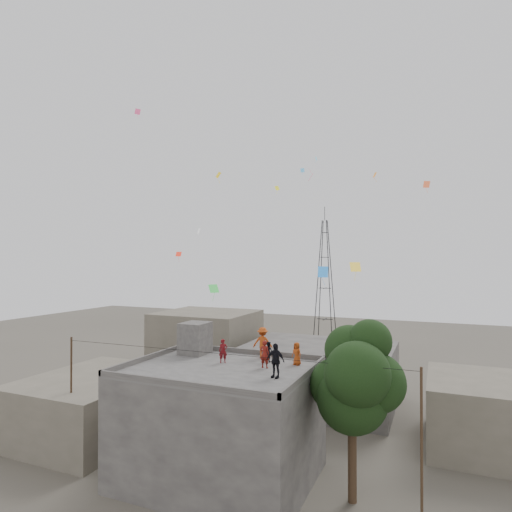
% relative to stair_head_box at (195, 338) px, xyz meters
% --- Properties ---
extents(ground, '(140.00, 140.00, 0.00)m').
position_rel_stair_head_box_xyz_m(ground, '(3.20, -2.60, -7.10)').
color(ground, '#4C473E').
rests_on(ground, ground).
extents(main_building, '(10.00, 8.00, 6.10)m').
position_rel_stair_head_box_xyz_m(main_building, '(3.20, -2.60, -4.05)').
color(main_building, '#43413E').
rests_on(main_building, ground).
extents(parapet, '(10.00, 8.00, 0.30)m').
position_rel_stair_head_box_xyz_m(parapet, '(3.20, -2.60, -0.85)').
color(parapet, '#43413E').
rests_on(parapet, main_building).
extents(stair_head_box, '(1.60, 1.80, 2.00)m').
position_rel_stair_head_box_xyz_m(stair_head_box, '(0.00, 0.00, 0.00)').
color(stair_head_box, '#43413E').
rests_on(stair_head_box, main_building).
extents(neighbor_west, '(8.00, 10.00, 4.00)m').
position_rel_stair_head_box_xyz_m(neighbor_west, '(-7.80, -0.60, -5.10)').
color(neighbor_west, '#605A4C').
rests_on(neighbor_west, ground).
extents(neighbor_north, '(12.00, 9.00, 5.00)m').
position_rel_stair_head_box_xyz_m(neighbor_north, '(5.20, 11.40, -4.60)').
color(neighbor_north, '#43413E').
rests_on(neighbor_north, ground).
extents(neighbor_northwest, '(9.00, 8.00, 7.00)m').
position_rel_stair_head_box_xyz_m(neighbor_northwest, '(-6.80, 13.40, -3.60)').
color(neighbor_northwest, '#605A4C').
rests_on(neighbor_northwest, ground).
extents(neighbor_east, '(7.00, 8.00, 4.40)m').
position_rel_stair_head_box_xyz_m(neighbor_east, '(17.20, 7.40, -4.90)').
color(neighbor_east, '#605A4C').
rests_on(neighbor_east, ground).
extents(tree, '(4.90, 4.60, 9.10)m').
position_rel_stair_head_box_xyz_m(tree, '(10.57, -2.00, -1.00)').
color(tree, black).
rests_on(tree, ground).
extents(utility_line, '(20.12, 0.62, 7.40)m').
position_rel_stair_head_box_xyz_m(utility_line, '(3.70, -3.85, -3.27)').
color(utility_line, black).
rests_on(utility_line, ground).
extents(transmission_tower, '(2.97, 2.97, 20.01)m').
position_rel_stair_head_box_xyz_m(transmission_tower, '(-0.80, 37.40, 1.97)').
color(transmission_tower, black).
rests_on(transmission_tower, ground).
extents(person_red_adult, '(0.57, 0.39, 1.53)m').
position_rel_stair_head_box_xyz_m(person_red_adult, '(5.49, -1.65, -0.23)').
color(person_red_adult, maroon).
rests_on(person_red_adult, main_building).
extents(person_orange_child, '(0.74, 0.62, 1.29)m').
position_rel_stair_head_box_xyz_m(person_orange_child, '(6.92, -0.28, -0.35)').
color(person_orange_child, '#A53F12').
rests_on(person_orange_child, main_building).
extents(person_dark_child, '(0.72, 0.66, 1.19)m').
position_rel_stair_head_box_xyz_m(person_dark_child, '(5.13, -0.16, -0.41)').
color(person_dark_child, black).
rests_on(person_dark_child, main_building).
extents(person_dark_adult, '(1.08, 0.58, 1.75)m').
position_rel_stair_head_box_xyz_m(person_dark_adult, '(6.73, -3.28, -0.12)').
color(person_dark_adult, black).
rests_on(person_dark_adult, main_building).
extents(person_orange_adult, '(1.32, 0.93, 1.86)m').
position_rel_stair_head_box_xyz_m(person_orange_adult, '(4.42, 0.67, -0.07)').
color(person_orange_adult, '#B84515').
rests_on(person_orange_adult, main_building).
extents(person_red_child, '(0.60, 0.55, 1.37)m').
position_rel_stair_head_box_xyz_m(person_red_child, '(2.79, -1.46, -0.31)').
color(person_red_child, maroon).
rests_on(person_red_child, main_building).
extents(kites, '(19.72, 17.83, 12.76)m').
position_rel_stair_head_box_xyz_m(kites, '(4.28, 3.68, 8.24)').
color(kites, red).
rests_on(kites, ground).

